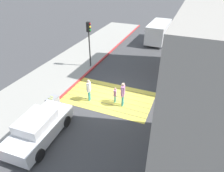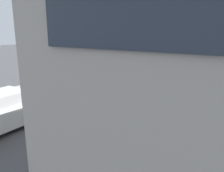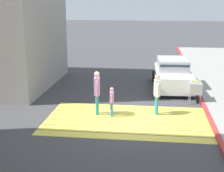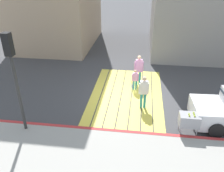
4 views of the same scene
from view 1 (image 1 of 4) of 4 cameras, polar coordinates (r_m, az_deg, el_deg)
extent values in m
plane|color=#424244|center=(15.07, -0.88, -3.13)|extent=(120.00, 120.00, 0.00)
cube|color=#EAD64C|center=(13.86, -3.56, -6.70)|extent=(6.40, 0.50, 0.01)
cube|color=#EAD64C|center=(14.25, -2.62, -5.44)|extent=(6.40, 0.50, 0.01)
cube|color=#EAD64C|center=(14.66, -1.72, -4.24)|extent=(6.40, 0.50, 0.01)
cube|color=#EAD64C|center=(15.07, -0.88, -3.11)|extent=(6.40, 0.50, 0.01)
cube|color=#EAD64C|center=(15.49, -0.08, -2.04)|extent=(6.40, 0.50, 0.01)
cube|color=#EAD64C|center=(15.91, 0.67, -1.02)|extent=(6.40, 0.50, 0.01)
cube|color=#EAD64C|center=(16.35, 1.38, -0.06)|extent=(6.40, 0.50, 0.01)
cube|color=#9E9B93|center=(17.68, -17.84, 1.10)|extent=(4.80, 40.00, 0.12)
cube|color=#BC3333|center=(16.38, -11.40, -0.43)|extent=(0.16, 40.00, 0.13)
cube|color=white|center=(12.25, -19.69, -11.46)|extent=(2.02, 4.39, 0.80)
cube|color=silver|center=(11.73, -20.72, -9.46)|extent=(1.63, 2.14, 0.60)
cube|color=#1E2833|center=(12.29, -18.09, -7.12)|extent=(1.49, 0.40, 0.49)
cylinder|color=black|center=(12.75, -12.73, -9.71)|extent=(0.25, 0.67, 0.66)
cylinder|color=black|center=(13.63, -19.17, -7.77)|extent=(0.25, 0.67, 0.66)
cylinder|color=black|center=(11.30, -19.86, -17.87)|extent=(0.25, 0.67, 0.66)
cylinder|color=black|center=(12.28, -26.62, -14.91)|extent=(0.25, 0.67, 0.66)
cube|color=silver|center=(26.34, 12.96, 14.76)|extent=(2.24, 5.25, 2.10)
cube|color=#19232D|center=(23.83, 11.68, 14.08)|extent=(1.89, 0.11, 0.70)
cylinder|color=black|center=(25.32, 9.54, 12.30)|extent=(0.28, 0.81, 0.80)
cylinder|color=black|center=(24.92, 14.27, 11.46)|extent=(0.28, 0.81, 0.80)
cylinder|color=black|center=(28.31, 11.35, 14.19)|extent=(0.28, 0.81, 0.80)
cylinder|color=black|center=(27.96, 15.62, 13.43)|extent=(0.28, 0.81, 0.80)
cylinder|color=#2D2D2D|center=(18.89, -6.30, 10.02)|extent=(0.12, 0.12, 3.40)
cube|color=black|center=(18.22, -6.70, 16.23)|extent=(0.28, 0.28, 0.84)
sphere|color=maroon|center=(18.07, -6.29, 17.05)|extent=(0.18, 0.18, 0.18)
sphere|color=yellow|center=(18.14, -6.24, 16.22)|extent=(0.18, 0.18, 0.18)
sphere|color=#188429|center=(18.22, -6.19, 15.41)|extent=(0.18, 0.18, 0.18)
cube|color=#99999E|center=(14.04, -16.44, -4.05)|extent=(0.56, 0.80, 0.50)
cylinder|color=#99999E|center=(14.39, -14.69, -5.13)|extent=(0.04, 0.04, 0.45)
cylinder|color=#99999E|center=(14.63, -16.12, -4.69)|extent=(0.04, 0.04, 0.45)
cylinder|color=#99999E|center=(14.00, -16.18, -6.55)|extent=(0.04, 0.04, 0.45)
cylinder|color=#99999E|center=(14.25, -17.63, -6.07)|extent=(0.04, 0.04, 0.45)
sphere|color=#CCE033|center=(13.86, -17.37, -3.30)|extent=(0.07, 0.07, 0.07)
sphere|color=#CCE033|center=(13.79, -16.98, -3.42)|extent=(0.07, 0.07, 0.07)
sphere|color=#CCE033|center=(13.72, -16.58, -3.54)|extent=(0.07, 0.07, 0.07)
sphere|color=#CCE033|center=(13.98, -16.88, -2.88)|extent=(0.07, 0.07, 0.07)
sphere|color=#CCE033|center=(13.92, -16.49, -2.99)|extent=(0.07, 0.07, 0.07)
cylinder|color=teal|center=(14.69, -6.31, -2.48)|extent=(0.12, 0.12, 0.80)
cylinder|color=teal|center=(14.55, -6.52, -2.86)|extent=(0.12, 0.12, 0.80)
cube|color=white|center=(14.22, -6.59, -0.22)|extent=(0.27, 0.38, 0.67)
sphere|color=beige|center=(13.99, -6.70, 1.37)|extent=(0.21, 0.21, 0.21)
cylinder|color=white|center=(14.42, -6.31, -0.03)|extent=(0.09, 0.09, 0.57)
cylinder|color=white|center=(14.09, -6.84, -0.88)|extent=(0.09, 0.09, 0.57)
cylinder|color=teal|center=(14.09, 3.09, -3.82)|extent=(0.13, 0.13, 0.86)
cylinder|color=teal|center=(13.94, 2.94, -4.25)|extent=(0.13, 0.13, 0.86)
cube|color=#D18CC6|center=(13.57, 3.11, -1.33)|extent=(0.28, 0.41, 0.72)
sphere|color=beige|center=(13.31, 3.17, 0.44)|extent=(0.22, 0.22, 0.22)
cylinder|color=#D18CC6|center=(13.79, 3.27, -1.10)|extent=(0.09, 0.09, 0.61)
cylinder|color=#D18CC6|center=(13.43, 2.92, -2.08)|extent=(0.09, 0.09, 0.61)
cylinder|color=teal|center=(14.44, 0.93, -3.49)|extent=(0.09, 0.09, 0.57)
cylinder|color=teal|center=(14.34, 0.78, -3.76)|extent=(0.09, 0.09, 0.57)
cube|color=#D18CC6|center=(14.09, 0.87, -1.89)|extent=(0.17, 0.26, 0.48)
sphere|color=tan|center=(13.91, 0.88, -0.75)|extent=(0.15, 0.15, 0.15)
cylinder|color=#D18CC6|center=(14.24, 1.05, -1.72)|extent=(0.06, 0.06, 0.40)
cylinder|color=#D18CC6|center=(14.00, 0.69, -2.38)|extent=(0.06, 0.06, 0.40)
cylinder|color=black|center=(14.41, 1.18, -2.64)|extent=(0.03, 0.03, 0.28)
torus|color=blue|center=(14.55, 1.17, -3.43)|extent=(0.29, 0.05, 0.28)
camera|label=2|loc=(5.21, 38.78, -42.65)|focal=35.77mm
camera|label=3|loc=(24.86, 9.03, 22.21)|focal=54.06mm
camera|label=4|loc=(19.29, -35.86, 19.59)|focal=37.46mm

